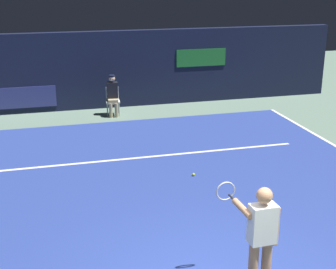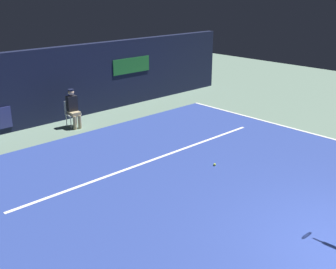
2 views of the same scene
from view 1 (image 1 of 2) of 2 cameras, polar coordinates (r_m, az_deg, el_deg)
The scene contains 7 objects.
ground_plane at distance 10.54m, azimuth -1.58°, elevation -6.20°, with size 32.50×32.50×0.00m, color slate.
court_surface at distance 10.54m, azimuth -1.58°, elevation -6.18°, with size 10.66×10.05×0.01m, color navy.
line_service at distance 12.12m, azimuth -3.50°, elevation -2.77°, with size 8.32×0.10×0.01m, color white.
back_wall at distance 16.64m, azimuth -7.15°, elevation 7.59°, with size 16.42×0.33×2.60m.
tennis_player at distance 6.85m, azimuth 10.86°, elevation -11.77°, with size 0.64×0.93×1.73m.
line_judge_on_chair at distance 15.71m, azimuth -6.56°, elevation 4.68°, with size 0.47×0.55×1.32m.
tennis_ball at distance 11.05m, azimuth 3.04°, elevation -4.75°, with size 0.07×0.07×0.07m, color #CCE033.
Camera 1 is at (-2.17, -5.30, 4.40)m, focal length 51.58 mm.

